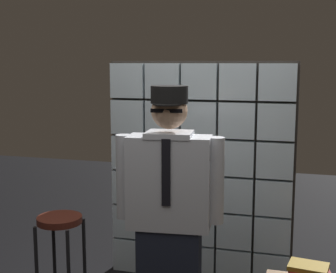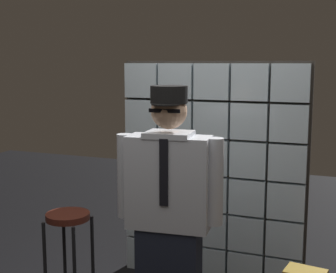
{
  "view_description": "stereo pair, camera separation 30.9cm",
  "coord_description": "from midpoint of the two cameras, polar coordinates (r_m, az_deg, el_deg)",
  "views": [
    {
      "loc": [
        0.86,
        -2.61,
        1.95
      ],
      "look_at": [
        0.03,
        0.34,
        1.47
      ],
      "focal_mm": 51.24,
      "sensor_mm": 36.0,
      "label": 1
    },
    {
      "loc": [
        1.15,
        -2.51,
        1.95
      ],
      "look_at": [
        0.03,
        0.34,
        1.47
      ],
      "focal_mm": 51.24,
      "sensor_mm": 36.0,
      "label": 2
    }
  ],
  "objects": [
    {
      "name": "glass_block_wall",
      "position": [
        4.24,
        7.25,
        -4.6
      ],
      "size": [
        1.65,
        0.1,
        1.98
      ],
      "color": "silver",
      "rests_on": "ground"
    },
    {
      "name": "standing_person",
      "position": [
        3.21,
        2.91,
        -9.55
      ],
      "size": [
        0.72,
        0.33,
        1.8
      ],
      "rotation": [
        0.0,
        0.0,
        0.1
      ],
      "color": "#1E2333",
      "rests_on": "ground"
    },
    {
      "name": "bar_stool",
      "position": [
        3.86,
        -9.48,
        -11.91
      ],
      "size": [
        0.34,
        0.34,
        0.8
      ],
      "color": "#592319",
      "rests_on": "ground"
    }
  ]
}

